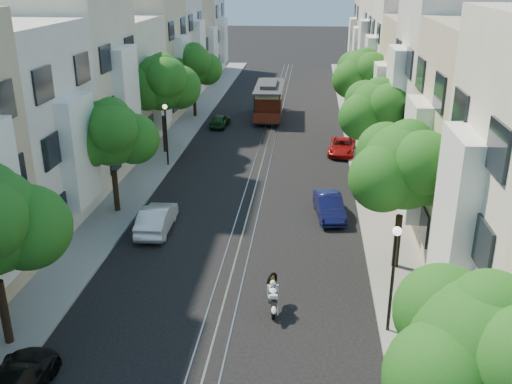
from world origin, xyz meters
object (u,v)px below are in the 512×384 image
(parked_car_w_mid, at_px, (157,218))
(parked_car_w_far, at_px, (220,120))
(tree_w_c, at_px, (163,84))
(cable_car, at_px, (269,98))
(tree_w_d, at_px, (194,66))
(tree_e_b, at_px, (406,168))
(tree_e_c, at_px, (378,111))
(lamp_west, at_px, (166,126))
(tree_w_b, at_px, (111,135))
(tree_e_a, at_px, (484,354))
(parked_car_e_mid, at_px, (329,206))
(lamp_east, at_px, (394,264))
(parked_car_e_far, at_px, (342,146))
(tree_e_d, at_px, (364,75))
(sportbike_rider, at_px, (273,295))

(parked_car_w_mid, xyz_separation_m, parked_car_w_far, (0.00, 20.91, -0.11))
(tree_w_c, distance_m, cable_car, 13.65)
(cable_car, relative_size, parked_car_w_mid, 1.89)
(tree_w_d, bearing_deg, tree_e_b, -61.93)
(tree_e_c, relative_size, lamp_west, 1.57)
(parked_car_w_far, bearing_deg, tree_w_b, 85.97)
(tree_e_a, xyz_separation_m, lamp_west, (-13.56, 25.02, -1.55))
(lamp_west, bearing_deg, parked_car_e_mid, -35.20)
(parked_car_e_mid, relative_size, parked_car_w_mid, 0.92)
(tree_w_b, height_order, lamp_east, tree_w_b)
(tree_e_b, relative_size, tree_w_b, 1.07)
(tree_e_c, relative_size, parked_car_e_far, 1.65)
(parked_car_e_mid, height_order, parked_car_e_far, parked_car_e_mid)
(tree_e_b, xyz_separation_m, tree_w_d, (-14.40, 27.00, -0.13))
(tree_e_d, height_order, sportbike_rider, tree_e_d)
(tree_w_d, height_order, cable_car, tree_w_d)
(tree_e_b, xyz_separation_m, tree_w_b, (-14.40, 5.00, -0.34))
(parked_car_e_far, bearing_deg, tree_e_b, -77.49)
(tree_w_b, xyz_separation_m, parked_car_e_far, (12.74, 12.05, -3.85))
(tree_e_b, relative_size, tree_e_c, 1.03)
(tree_e_d, height_order, tree_w_c, tree_w_c)
(parked_car_e_mid, xyz_separation_m, parked_car_e_far, (1.20, 11.57, -0.07))
(tree_w_b, bearing_deg, parked_car_w_far, 81.71)
(parked_car_w_far, bearing_deg, parked_car_e_far, 150.21)
(tree_e_c, relative_size, sportbike_rider, 3.76)
(tree_e_c, height_order, tree_w_d, same)
(cable_car, distance_m, parked_car_w_mid, 24.90)
(tree_e_d, relative_size, sportbike_rider, 3.95)
(tree_w_d, xyz_separation_m, parked_car_e_mid, (11.54, -21.52, -3.98))
(tree_e_a, distance_m, lamp_west, 28.51)
(tree_e_d, bearing_deg, tree_e_a, -90.00)
(parked_car_e_mid, bearing_deg, tree_e_b, -70.28)
(tree_w_c, xyz_separation_m, parked_car_e_mid, (11.54, -10.52, -4.45))
(tree_e_a, xyz_separation_m, tree_e_d, (0.00, 34.00, 0.47))
(parked_car_e_mid, bearing_deg, lamp_east, -87.56)
(lamp_east, height_order, cable_car, lamp_east)
(lamp_west, relative_size, sportbike_rider, 2.40)
(lamp_west, bearing_deg, tree_w_b, -95.97)
(tree_e_c, distance_m, parked_car_w_far, 17.78)
(tree_e_c, distance_m, parked_car_e_mid, 7.38)
(tree_e_d, height_order, tree_w_d, tree_e_d)
(tree_e_d, bearing_deg, parked_car_e_far, -108.54)
(tree_e_b, height_order, sportbike_rider, tree_e_b)
(tree_e_d, relative_size, parked_car_w_far, 2.09)
(tree_e_b, bearing_deg, sportbike_rider, -142.76)
(cable_car, height_order, parked_car_w_mid, cable_car)
(lamp_west, bearing_deg, tree_e_c, -8.49)
(tree_w_b, distance_m, lamp_west, 8.22)
(tree_e_c, xyz_separation_m, tree_w_c, (-14.40, 5.00, 0.47))
(tree_e_b, xyz_separation_m, parked_car_e_mid, (-2.86, 5.48, -4.11))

